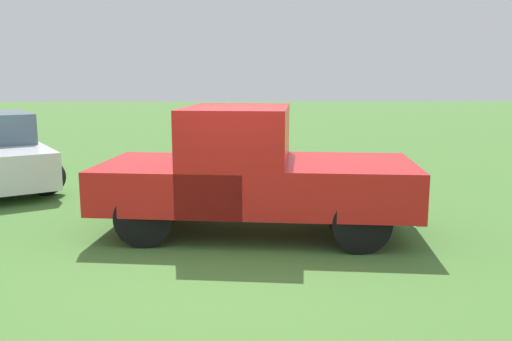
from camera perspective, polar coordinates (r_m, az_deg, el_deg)
ground_plane at (r=6.92m, az=-3.02°, el=-8.71°), size 80.00×80.00×0.00m
pickup_truck at (r=7.60m, az=-0.85°, el=0.22°), size 4.60×2.42×1.80m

